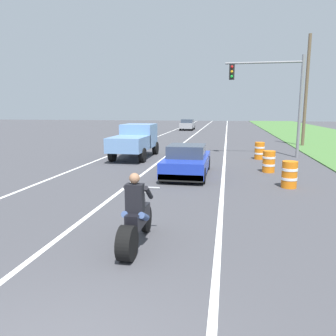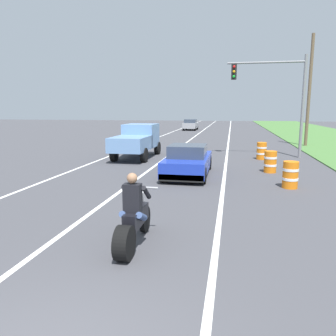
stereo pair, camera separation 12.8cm
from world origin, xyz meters
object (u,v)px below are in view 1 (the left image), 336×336
object	(u,v)px
construction_barrel_mid	(269,161)
distant_car_far_ahead	(187,124)
sports_car_blue	(187,161)
construction_barrel_far	(259,151)
motorcycle_with_rider	(135,221)
traffic_light_mast_near	(277,90)
pickup_truck_left_lane_light_blue	(135,139)
construction_barrel_nearest	(289,174)

from	to	relation	value
construction_barrel_mid	distant_car_far_ahead	world-z (taller)	distant_car_far_ahead
sports_car_blue	construction_barrel_far	distance (m)	6.54
construction_barrel_far	sports_car_blue	bearing A→B (deg)	-123.37
construction_barrel_far	motorcycle_with_rider	bearing A→B (deg)	-105.55
traffic_light_mast_near	construction_barrel_mid	world-z (taller)	traffic_light_mast_near
sports_car_blue	traffic_light_mast_near	bearing A→B (deg)	55.59
traffic_light_mast_near	motorcycle_with_rider	bearing A→B (deg)	-107.77
pickup_truck_left_lane_light_blue	construction_barrel_far	world-z (taller)	pickup_truck_left_lane_light_blue
traffic_light_mast_near	construction_barrel_nearest	world-z (taller)	traffic_light_mast_near
pickup_truck_left_lane_light_blue	traffic_light_mast_near	size ratio (longest dim) A/B	0.80
construction_barrel_nearest	construction_barrel_far	bearing A→B (deg)	93.60
construction_barrel_nearest	sports_car_blue	bearing A→B (deg)	157.90
traffic_light_mast_near	construction_barrel_nearest	bearing A→B (deg)	-93.37
construction_barrel_nearest	construction_barrel_mid	bearing A→B (deg)	97.37
traffic_light_mast_near	construction_barrel_mid	bearing A→B (deg)	-99.56
motorcycle_with_rider	construction_barrel_mid	size ratio (longest dim) A/B	2.21
sports_car_blue	distant_car_far_ahead	bearing A→B (deg)	96.84
pickup_truck_left_lane_light_blue	distant_car_far_ahead	xyz separation A→B (m)	(-0.07, 26.78, -0.33)
traffic_light_mast_near	distant_car_far_ahead	xyz separation A→B (m)	(-8.32, 24.92, -3.22)
sports_car_blue	construction_barrel_nearest	world-z (taller)	sports_car_blue
pickup_truck_left_lane_light_blue	traffic_light_mast_near	xyz separation A→B (m)	(8.25, 1.86, 2.89)
pickup_truck_left_lane_light_blue	construction_barrel_mid	size ratio (longest dim) A/B	4.80
traffic_light_mast_near	distant_car_far_ahead	distance (m)	26.47
sports_car_blue	traffic_light_mast_near	size ratio (longest dim) A/B	0.72
motorcycle_with_rider	construction_barrel_nearest	size ratio (longest dim) A/B	2.21
construction_barrel_nearest	construction_barrel_mid	size ratio (longest dim) A/B	1.00
pickup_truck_left_lane_light_blue	construction_barrel_mid	bearing A→B (deg)	-24.49
construction_barrel_far	distant_car_far_ahead	xyz separation A→B (m)	(-7.38, 26.07, 0.27)
traffic_light_mast_near	construction_barrel_mid	xyz separation A→B (m)	(-0.88, -5.22, -3.49)
sports_car_blue	construction_barrel_mid	world-z (taller)	sports_car_blue
distant_car_far_ahead	construction_barrel_nearest	bearing A→B (deg)	-76.72
traffic_light_mast_near	construction_barrel_far	xyz separation A→B (m)	(-0.93, -1.15, -3.49)
construction_barrel_mid	distant_car_far_ahead	size ratio (longest dim) A/B	0.25
pickup_truck_left_lane_light_blue	motorcycle_with_rider	bearing A→B (deg)	-74.17
motorcycle_with_rider	sports_car_blue	distance (m)	7.91
construction_barrel_far	pickup_truck_left_lane_light_blue	bearing A→B (deg)	-174.44
construction_barrel_nearest	motorcycle_with_rider	bearing A→B (deg)	-123.62
construction_barrel_nearest	construction_barrel_far	size ratio (longest dim) A/B	1.00
construction_barrel_nearest	distant_car_far_ahead	size ratio (longest dim) A/B	0.25
distant_car_far_ahead	construction_barrel_mid	bearing A→B (deg)	-76.14
motorcycle_with_rider	distant_car_far_ahead	size ratio (longest dim) A/B	0.55
motorcycle_with_rider	construction_barrel_nearest	xyz separation A→B (m)	(4.17, 6.27, -0.09)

